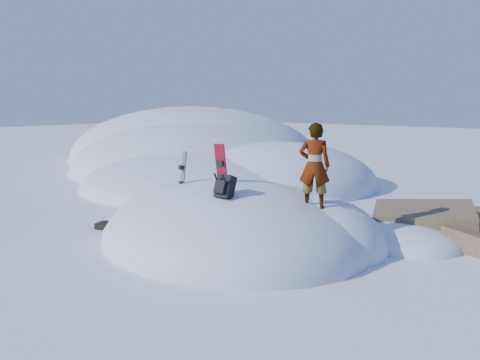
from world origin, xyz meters
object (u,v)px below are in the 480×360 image
Objects in this scene: snowboard_red at (222,175)px; snowboard_dark at (182,177)px; backpack at (224,187)px; person at (314,166)px.

snowboard_red is 1.17m from snowboard_dark.
snowboard_red reaches higher than backpack.
backpack is (0.83, -0.88, -0.08)m from snowboard_red.
snowboard_dark reaches higher than backpack.
snowboard_red is 1.21m from backpack.
snowboard_dark is 3.54m from person.
person is at bearing 37.19° from backpack.
snowboard_red is 2.56× the size of backpack.
snowboard_red is at bearing 36.94° from snowboard_dark.
backpack is at bearing 7.51° from snowboard_dark.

